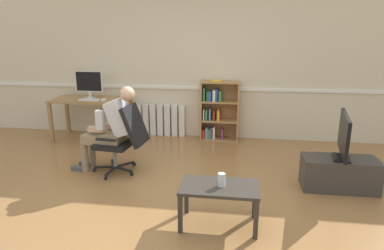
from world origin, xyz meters
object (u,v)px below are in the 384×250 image
Objects in this scene: radiator at (160,120)px; office_chair at (123,137)px; coffee_table at (219,191)px; imac_monitor at (89,82)px; person_seated at (111,127)px; computer_desk at (91,104)px; drinking_glass at (221,180)px; keyboard at (89,100)px; spare_remote at (221,183)px; bookshelf at (217,111)px; tv_stand at (339,174)px; tv_screen at (344,136)px; computer_mouse at (104,100)px.

office_chair is (-0.09, -1.81, 0.22)m from radiator.
office_chair is 1.83m from coffee_table.
person_seated is (0.96, -1.48, -0.38)m from imac_monitor.
computer_desk reaches higher than drinking_glass.
imac_monitor is 0.36m from keyboard.
imac_monitor is 1.80m from person_seated.
coffee_table is at bearing -44.89° from keyboard.
person_seated reaches higher than drinking_glass.
keyboard is 2.52× the size of spare_remote.
person_seated reaches higher than keyboard.
keyboard is 3.46m from spare_remote.
bookshelf is at bearing 94.57° from coffee_table.
bookshelf is 2.07m from office_chair.
computer_desk is at bearing 158.76° from tv_stand.
coffee_table is at bearing -66.18° from radiator.
office_chair reaches higher than tv_stand.
computer_desk is at bearing -141.21° from person_seated.
tv_screen is (2.85, -0.11, 0.17)m from office_chair.
imac_monitor is at bearing -174.75° from bookshelf.
bookshelf reaches higher than keyboard.
computer_desk is 3.58m from spare_remote.
person_seated reaches higher than spare_remote.
computer_mouse is 3.95m from tv_stand.
tv_screen is at bearing 93.65° from office_chair.
spare_remote is (1.41, -1.12, -0.08)m from office_chair.
spare_remote is (1.33, -2.94, 0.15)m from radiator.
drinking_glass is (1.33, -2.98, 0.20)m from radiator.
computer_desk is 3.61m from coffee_table.
spare_remote reaches higher than tv_stand.
imac_monitor is at bearing 133.64° from coffee_table.
office_chair is 1.08× the size of tv_stand.
drinking_glass is at bearing 136.23° from tv_screen.
office_chair is at bearing 90.00° from person_seated.
radiator is 3.39m from tv_screen.
coffee_table is (2.20, -2.47, -0.40)m from computer_mouse.
computer_desk is 1.51× the size of tv_stand.
keyboard reaches higher than radiator.
office_chair is at bearing 97.41° from tv_screen.
imac_monitor is 1.95m from office_chair.
person_seated is at bearing -98.58° from radiator.
computer_mouse reaches higher than keyboard.
imac_monitor is at bearing -141.29° from person_seated.
person_seated is at bearing -57.07° from computer_desk.
coffee_table is at bearing 56.11° from office_chair.
bookshelf is 7.35× the size of spare_remote.
tv_screen is (2.76, -1.92, 0.40)m from radiator.
drinking_glass reaches higher than spare_remote.
office_chair is at bearing -50.56° from keyboard.
person_seated is (0.62, -1.28, -0.12)m from computer_mouse.
radiator is at bearing 14.30° from imac_monitor.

